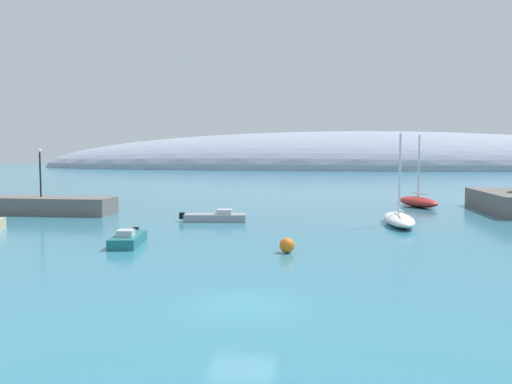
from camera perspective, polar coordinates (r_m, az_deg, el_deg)
water at (r=19.55m, az=-1.55°, el=-12.59°), size 600.00×600.00×0.00m
breakwater_rocks at (r=53.39m, az=-24.60°, el=-1.36°), size 17.46×3.82×1.61m
distant_ridge at (r=217.30m, az=10.14°, el=2.68°), size 267.92×89.83×30.46m
sailboat_red_near_shore at (r=57.54m, az=17.73°, el=-1.00°), size 4.66×6.81×7.78m
sailboat_white_outer_mooring at (r=42.23m, az=15.74°, el=-2.93°), size 2.37×7.64×7.31m
motorboat_teal_foreground at (r=32.99m, az=-14.18°, el=-5.13°), size 2.32×4.89×1.03m
motorboat_grey_outer at (r=43.19m, az=-4.55°, el=-2.83°), size 5.74×2.45×1.02m
mooring_buoy_orange at (r=29.45m, az=3.50°, el=-5.98°), size 0.88×0.88×0.88m
harbor_lamp_post at (r=52.48m, az=-23.08°, el=2.55°), size 0.36×0.36×4.59m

